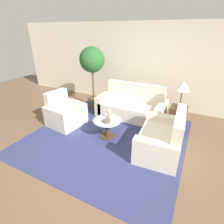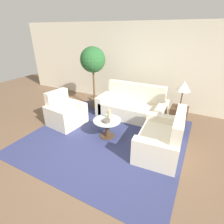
{
  "view_description": "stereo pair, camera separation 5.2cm",
  "coord_description": "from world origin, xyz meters",
  "px_view_note": "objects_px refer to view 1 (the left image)",
  "views": [
    {
      "loc": [
        1.65,
        -2.53,
        2.37
      ],
      "look_at": [
        -0.08,
        0.88,
        0.55
      ],
      "focal_mm": 28.0,
      "sensor_mm": 36.0,
      "label": 1
    },
    {
      "loc": [
        1.7,
        -2.51,
        2.37
      ],
      "look_at": [
        -0.08,
        0.88,
        0.55
      ],
      "focal_mm": 28.0,
      "sensor_mm": 36.0,
      "label": 2
    }
  ],
  "objects_px": {
    "armchair": "(64,114)",
    "bowl": "(107,121)",
    "sofa_main": "(132,107)",
    "coffee_table": "(107,126)",
    "loveseat": "(164,139)",
    "potted_plant": "(92,64)",
    "table_lamp": "(183,86)",
    "vase": "(109,114)"
  },
  "relations": [
    {
      "from": "armchair",
      "to": "bowl",
      "type": "relative_size",
      "value": 5.18
    },
    {
      "from": "sofa_main",
      "to": "coffee_table",
      "type": "xyz_separation_m",
      "value": [
        -0.11,
        -1.33,
        0.0
      ]
    },
    {
      "from": "sofa_main",
      "to": "armchair",
      "type": "xyz_separation_m",
      "value": [
        -1.45,
        -1.29,
        -0.0
      ]
    },
    {
      "from": "loveseat",
      "to": "bowl",
      "type": "bearing_deg",
      "value": -87.93
    },
    {
      "from": "sofa_main",
      "to": "potted_plant",
      "type": "distance_m",
      "value": 1.78
    },
    {
      "from": "armchair",
      "to": "table_lamp",
      "type": "bearing_deg",
      "value": -59.27
    },
    {
      "from": "table_lamp",
      "to": "vase",
      "type": "xyz_separation_m",
      "value": [
        -1.42,
        -1.14,
        -0.56
      ]
    },
    {
      "from": "table_lamp",
      "to": "sofa_main",
      "type": "bearing_deg",
      "value": 176.69
    },
    {
      "from": "sofa_main",
      "to": "loveseat",
      "type": "relative_size",
      "value": 1.4
    },
    {
      "from": "table_lamp",
      "to": "coffee_table",
      "type": "bearing_deg",
      "value": -138.48
    },
    {
      "from": "potted_plant",
      "to": "bowl",
      "type": "relative_size",
      "value": 10.62
    },
    {
      "from": "sofa_main",
      "to": "bowl",
      "type": "bearing_deg",
      "value": -93.08
    },
    {
      "from": "sofa_main",
      "to": "coffee_table",
      "type": "distance_m",
      "value": 1.34
    },
    {
      "from": "sofa_main",
      "to": "armchair",
      "type": "relative_size",
      "value": 2.08
    },
    {
      "from": "sofa_main",
      "to": "bowl",
      "type": "height_order",
      "value": "sofa_main"
    },
    {
      "from": "armchair",
      "to": "bowl",
      "type": "distance_m",
      "value": 1.39
    },
    {
      "from": "table_lamp",
      "to": "potted_plant",
      "type": "height_order",
      "value": "potted_plant"
    },
    {
      "from": "loveseat",
      "to": "coffee_table",
      "type": "relative_size",
      "value": 2.14
    },
    {
      "from": "sofa_main",
      "to": "bowl",
      "type": "xyz_separation_m",
      "value": [
        -0.08,
        -1.42,
        0.19
      ]
    },
    {
      "from": "armchair",
      "to": "potted_plant",
      "type": "relative_size",
      "value": 0.49
    },
    {
      "from": "sofa_main",
      "to": "vase",
      "type": "distance_m",
      "value": 1.25
    },
    {
      "from": "armchair",
      "to": "bowl",
      "type": "height_order",
      "value": "armchair"
    },
    {
      "from": "loveseat",
      "to": "bowl",
      "type": "distance_m",
      "value": 1.3
    },
    {
      "from": "vase",
      "to": "loveseat",
      "type": "bearing_deg",
      "value": -3.2
    },
    {
      "from": "table_lamp",
      "to": "vase",
      "type": "bearing_deg",
      "value": -141.3
    },
    {
      "from": "table_lamp",
      "to": "potted_plant",
      "type": "relative_size",
      "value": 0.36
    },
    {
      "from": "vase",
      "to": "bowl",
      "type": "distance_m",
      "value": 0.22
    },
    {
      "from": "potted_plant",
      "to": "sofa_main",
      "type": "bearing_deg",
      "value": -2.68
    },
    {
      "from": "bowl",
      "to": "potted_plant",
      "type": "bearing_deg",
      "value": 130.94
    },
    {
      "from": "potted_plant",
      "to": "vase",
      "type": "xyz_separation_m",
      "value": [
        1.25,
        -1.28,
        -0.87
      ]
    },
    {
      "from": "sofa_main",
      "to": "loveseat",
      "type": "height_order",
      "value": "sofa_main"
    },
    {
      "from": "potted_plant",
      "to": "vase",
      "type": "distance_m",
      "value": 1.99
    },
    {
      "from": "sofa_main",
      "to": "table_lamp",
      "type": "distance_m",
      "value": 1.55
    },
    {
      "from": "table_lamp",
      "to": "bowl",
      "type": "bearing_deg",
      "value": -135.84
    },
    {
      "from": "loveseat",
      "to": "bowl",
      "type": "height_order",
      "value": "loveseat"
    },
    {
      "from": "vase",
      "to": "bowl",
      "type": "relative_size",
      "value": 1.13
    },
    {
      "from": "sofa_main",
      "to": "armchair",
      "type": "distance_m",
      "value": 1.94
    },
    {
      "from": "loveseat",
      "to": "table_lamp",
      "type": "relative_size",
      "value": 2.03
    },
    {
      "from": "armchair",
      "to": "table_lamp",
      "type": "height_order",
      "value": "table_lamp"
    },
    {
      "from": "sofa_main",
      "to": "potted_plant",
      "type": "bearing_deg",
      "value": 177.32
    },
    {
      "from": "sofa_main",
      "to": "vase",
      "type": "relative_size",
      "value": 9.55
    },
    {
      "from": "coffee_table",
      "to": "sofa_main",
      "type": "bearing_deg",
      "value": 85.28
    }
  ]
}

